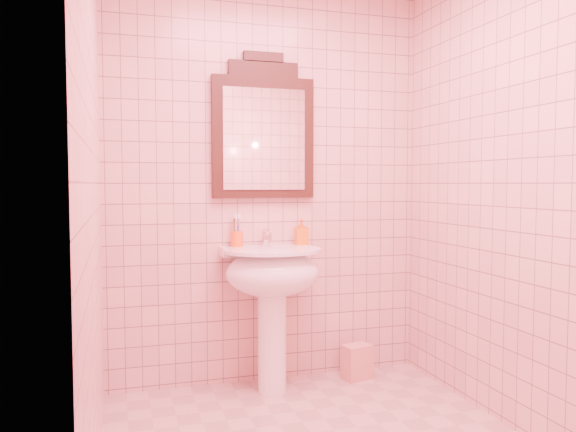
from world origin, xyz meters
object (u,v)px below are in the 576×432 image
object	(u,v)px
toothbrush_cup	(237,239)
mirror	(263,131)
soap_dispenser	(301,232)
towel	(357,362)
pedestal_sink	(272,282)

from	to	relation	value
toothbrush_cup	mirror	bearing A→B (deg)	10.59
soap_dispenser	towel	distance (m)	0.91
pedestal_sink	soap_dispenser	bearing A→B (deg)	32.41
soap_dispenser	toothbrush_cup	bearing A→B (deg)	177.32
pedestal_sink	mirror	distance (m)	0.93
mirror	soap_dispenser	xyz separation A→B (m)	(0.23, -0.06, -0.63)
soap_dispenser	towel	bearing A→B (deg)	-13.02
mirror	pedestal_sink	bearing A→B (deg)	-90.00
pedestal_sink	towel	xyz separation A→B (m)	(0.58, 0.06, -0.55)
toothbrush_cup	soap_dispenser	distance (m)	0.41
soap_dispenser	towel	size ratio (longest dim) A/B	0.75
toothbrush_cup	soap_dispenser	world-z (taller)	toothbrush_cup
pedestal_sink	mirror	xyz separation A→B (m)	(0.00, 0.20, 0.91)
pedestal_sink	mirror	size ratio (longest dim) A/B	0.97
pedestal_sink	toothbrush_cup	world-z (taller)	toothbrush_cup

